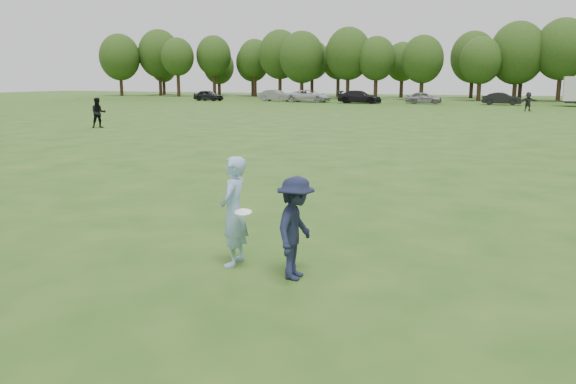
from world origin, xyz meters
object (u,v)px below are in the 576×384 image
car_c (309,96)px  car_e (424,98)px  car_b (276,95)px  car_f (502,99)px  car_a (208,95)px  car_d (360,97)px  player_far_a (98,113)px  player_far_d (528,102)px  defender (296,228)px  thrower (234,211)px

car_c → car_e: bearing=-88.8°
car_b → car_f: car_b is taller
car_a → car_d: 20.94m
player_far_a → player_far_d: player_far_a is taller
player_far_a → car_f: bearing=14.6°
car_b → car_e: 19.67m
car_c → car_f: bearing=-87.4°
defender → player_far_d: size_ratio=0.90×
car_b → player_far_d: bearing=-105.1°
thrower → car_b: 67.00m
car_d → car_e: car_d is taller
car_a → car_d: (20.94, 0.39, 0.05)m
player_far_a → player_far_d: 38.42m
car_e → thrower: bearing=-179.0°
player_far_a → player_far_d: size_ratio=1.05×
player_far_d → car_c: bearing=131.2°
car_b → car_d: car_d is taller
car_a → car_e: bearing=-80.1°
car_c → car_e: (14.39, 0.34, -0.06)m
car_f → car_e: bearing=97.5°
player_far_d → car_a: size_ratio=0.42×
player_far_d → car_b: bearing=132.9°
player_far_d → car_b: (-31.05, 12.19, -0.14)m
thrower → car_a: thrower is taller
car_d → player_far_d: bearing=-118.3°
defender → car_c: bearing=17.6°
player_far_a → player_far_d: bearing=2.5°
player_far_d → car_f: 12.40m
player_far_a → car_a: player_far_a is taller
thrower → car_d: (-14.30, 59.32, -0.13)m
car_a → car_f: (37.10, 2.52, -0.01)m
defender → car_e: 61.44m
car_e → player_far_d: bearing=-140.2°
defender → car_f: defender is taller
defender → car_f: bearing=-3.4°
defender → car_a: size_ratio=0.38×
player_far_d → car_d: bearing=126.5°
defender → thrower: bearing=77.0°
defender → car_d: (-15.48, 59.54, -0.02)m
car_b → car_d: (12.17, -2.23, 0.02)m
car_d → thrower: bearing=-166.9°
car_c → car_d: bearing=-98.7°
car_d → car_e: 7.61m
car_c → defender: bearing=-159.9°
player_far_a → car_f: player_far_a is taller
defender → car_c: size_ratio=0.28×
thrower → player_far_a: 28.09m
player_far_d → car_c: 28.04m
thrower → car_a: size_ratio=0.43×
thrower → car_a: 68.67m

